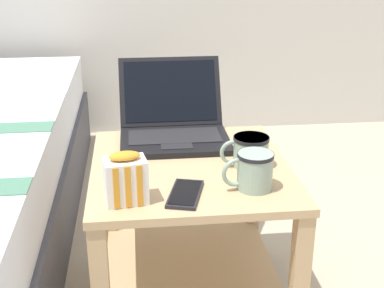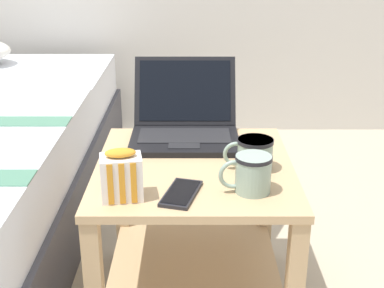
% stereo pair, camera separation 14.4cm
% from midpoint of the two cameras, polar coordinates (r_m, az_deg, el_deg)
% --- Properties ---
extents(bedside_table, '(0.56, 0.60, 0.48)m').
position_cam_midpoint_polar(bedside_table, '(1.59, 2.61, -7.84)').
color(bedside_table, tan).
rests_on(bedside_table, ground_plane).
extents(laptop, '(0.34, 0.35, 0.22)m').
position_cam_midpoint_polar(laptop, '(1.70, 1.38, 2.17)').
color(laptop, black).
rests_on(laptop, bedside_table).
extents(mug_front_left, '(0.14, 0.10, 0.09)m').
position_cam_midpoint_polar(mug_front_left, '(1.48, 9.15, -0.93)').
color(mug_front_left, '#8CA593').
rests_on(mug_front_left, bedside_table).
extents(mug_front_right, '(0.14, 0.09, 0.10)m').
position_cam_midpoint_polar(mug_front_right, '(1.35, 9.21, -3.02)').
color(mug_front_right, '#8CA593').
rests_on(mug_front_right, bedside_table).
extents(snack_bag, '(0.11, 0.09, 0.13)m').
position_cam_midpoint_polar(snack_bag, '(1.30, -4.67, -3.48)').
color(snack_bag, white).
rests_on(snack_bag, bedside_table).
extents(cell_phone, '(0.11, 0.17, 0.01)m').
position_cam_midpoint_polar(cell_phone, '(1.34, 1.68, -5.35)').
color(cell_phone, black).
rests_on(cell_phone, bedside_table).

